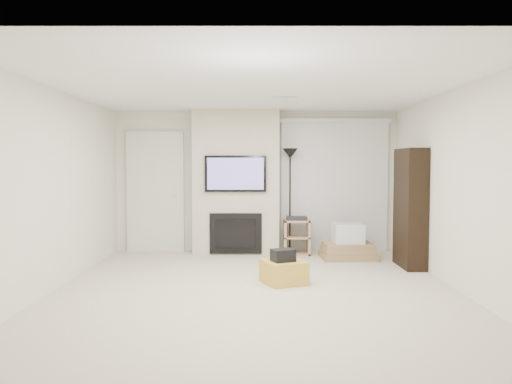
{
  "coord_description": "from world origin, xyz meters",
  "views": [
    {
      "loc": [
        0.0,
        -6.18,
        1.57
      ],
      "look_at": [
        0.0,
        1.2,
        1.15
      ],
      "focal_mm": 35.0,
      "sensor_mm": 36.0,
      "label": 1
    }
  ],
  "objects_px": {
    "av_stand": "(297,234)",
    "box_stack": "(348,245)",
    "bookshelf": "(410,208)",
    "ottoman": "(284,272)",
    "floor_lamp": "(290,171)"
  },
  "relations": [
    {
      "from": "av_stand",
      "to": "bookshelf",
      "type": "bearing_deg",
      "value": -32.72
    },
    {
      "from": "floor_lamp",
      "to": "box_stack",
      "type": "bearing_deg",
      "value": -28.18
    },
    {
      "from": "ottoman",
      "to": "av_stand",
      "type": "xyz_separation_m",
      "value": [
        0.34,
        2.11,
        0.2
      ]
    },
    {
      "from": "box_stack",
      "to": "bookshelf",
      "type": "xyz_separation_m",
      "value": [
        0.82,
        -0.66,
        0.68
      ]
    },
    {
      "from": "av_stand",
      "to": "box_stack",
      "type": "bearing_deg",
      "value": -25.53
    },
    {
      "from": "bookshelf",
      "to": "ottoman",
      "type": "bearing_deg",
      "value": -151.82
    },
    {
      "from": "av_stand",
      "to": "box_stack",
      "type": "xyz_separation_m",
      "value": [
        0.82,
        -0.39,
        -0.12
      ]
    },
    {
      "from": "floor_lamp",
      "to": "bookshelf",
      "type": "bearing_deg",
      "value": -33.54
    },
    {
      "from": "floor_lamp",
      "to": "box_stack",
      "type": "distance_m",
      "value": 1.61
    },
    {
      "from": "ottoman",
      "to": "bookshelf",
      "type": "relative_size",
      "value": 0.28
    },
    {
      "from": "box_stack",
      "to": "bookshelf",
      "type": "bearing_deg",
      "value": -38.89
    },
    {
      "from": "ottoman",
      "to": "bookshelf",
      "type": "xyz_separation_m",
      "value": [
        1.98,
        1.06,
        0.75
      ]
    },
    {
      "from": "floor_lamp",
      "to": "av_stand",
      "type": "relative_size",
      "value": 2.78
    },
    {
      "from": "av_stand",
      "to": "bookshelf",
      "type": "height_order",
      "value": "bookshelf"
    },
    {
      "from": "floor_lamp",
      "to": "av_stand",
      "type": "height_order",
      "value": "floor_lamp"
    }
  ]
}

